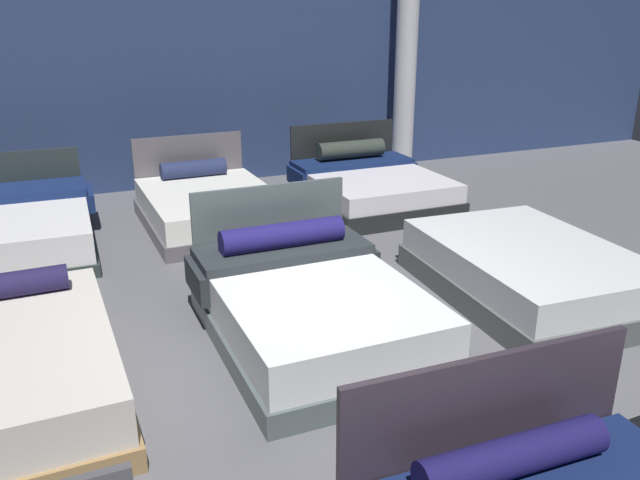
# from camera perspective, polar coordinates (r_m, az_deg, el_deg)

# --- Properties ---
(ground_plane) EXTENTS (18.00, 18.00, 0.02)m
(ground_plane) POSITION_cam_1_polar(r_m,az_deg,el_deg) (4.91, 0.03, -10.23)
(ground_plane) COLOR #5B5B60
(showroom_back_wall) EXTENTS (18.00, 0.06, 3.50)m
(showroom_back_wall) POSITION_cam_1_polar(r_m,az_deg,el_deg) (9.43, -13.34, 15.08)
(showroom_back_wall) COLOR navy
(showroom_back_wall) RESTS_ON ground_plane
(bed_4) EXTENTS (1.57, 2.07, 1.01)m
(bed_4) POSITION_cam_1_polar(r_m,az_deg,el_deg) (5.02, -0.89, -5.80)
(bed_4) COLOR #4C5859
(bed_4) RESTS_ON ground_plane
(bed_5) EXTENTS (1.63, 2.24, 0.48)m
(bed_5) POSITION_cam_1_polar(r_m,az_deg,el_deg) (6.05, 17.97, -2.63)
(bed_5) COLOR #4E5251
(bed_5) RESTS_ON ground_plane
(bed_6) EXTENTS (1.72, 2.13, 0.89)m
(bed_6) POSITION_cam_1_polar(r_m,az_deg,el_deg) (7.57, -25.52, 0.92)
(bed_6) COLOR #283030
(bed_6) RESTS_ON ground_plane
(bed_7) EXTENTS (1.53, 2.03, 0.93)m
(bed_7) POSITION_cam_1_polar(r_m,az_deg,el_deg) (7.76, -9.78, 2.94)
(bed_7) COLOR #585359
(bed_7) RESTS_ON ground_plane
(bed_8) EXTENTS (1.71, 1.95, 0.96)m
(bed_8) POSITION_cam_1_polar(r_m,az_deg,el_deg) (8.48, 4.46, 4.73)
(bed_8) COLOR black
(bed_8) RESTS_ON ground_plane
(support_pillar) EXTENTS (0.33, 0.33, 3.50)m
(support_pillar) POSITION_cam_1_polar(r_m,az_deg,el_deg) (10.26, 7.64, 15.76)
(support_pillar) COLOR silver
(support_pillar) RESTS_ON ground_plane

